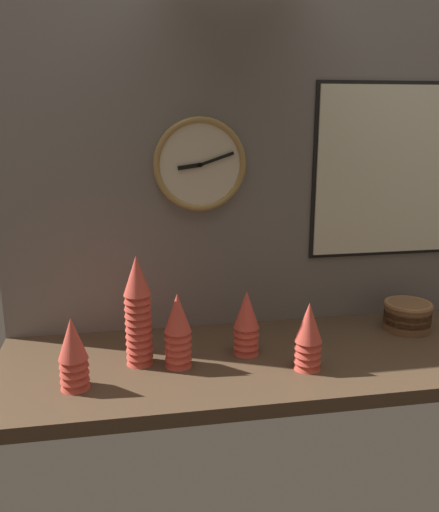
{
  "coord_description": "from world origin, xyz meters",
  "views": [
    {
      "loc": [
        -0.41,
        -1.42,
        0.69
      ],
      "look_at": [
        -0.16,
        0.04,
        0.29
      ],
      "focal_mm": 38.0,
      "sensor_mm": 36.0,
      "label": 1
    }
  ],
  "objects_px": {
    "cup_stack_far_left": "(73,353)",
    "bowl_stack_far_right": "(407,315)",
    "cup_stack_center_right": "(308,336)",
    "cup_stack_center": "(246,323)",
    "menu_board": "(386,171)",
    "cup_stack_left": "(138,311)",
    "wall_clock": "(200,165)",
    "cup_stack_center_left": "(178,330)"
  },
  "relations": [
    {
      "from": "cup_stack_far_left",
      "to": "cup_stack_center_right",
      "type": "bearing_deg",
      "value": 0.18
    },
    {
      "from": "cup_stack_left",
      "to": "cup_stack_center",
      "type": "bearing_deg",
      "value": 3.13
    },
    {
      "from": "wall_clock",
      "to": "cup_stack_far_left",
      "type": "bearing_deg",
      "value": -137.22
    },
    {
      "from": "cup_stack_left",
      "to": "cup_stack_far_left",
      "type": "xyz_separation_m",
      "value": [
        -0.17,
        -0.11,
        -0.06
      ]
    },
    {
      "from": "bowl_stack_far_right",
      "to": "wall_clock",
      "type": "relative_size",
      "value": 0.54
    },
    {
      "from": "cup_stack_center",
      "to": "cup_stack_far_left",
      "type": "distance_m",
      "value": 0.49
    },
    {
      "from": "cup_stack_center_right",
      "to": "cup_stack_center",
      "type": "bearing_deg",
      "value": 139.16
    },
    {
      "from": "cup_stack_center_right",
      "to": "cup_stack_far_left",
      "type": "bearing_deg",
      "value": -179.82
    },
    {
      "from": "cup_stack_far_left",
      "to": "menu_board",
      "type": "xyz_separation_m",
      "value": [
        0.99,
        0.36,
        0.4
      ]
    },
    {
      "from": "cup_stack_far_left",
      "to": "wall_clock",
      "type": "distance_m",
      "value": 0.67
    },
    {
      "from": "cup_stack_far_left",
      "to": "bowl_stack_far_right",
      "type": "distance_m",
      "value": 1.06
    },
    {
      "from": "bowl_stack_far_right",
      "to": "cup_stack_far_left",
      "type": "bearing_deg",
      "value": -168.15
    },
    {
      "from": "cup_stack_left",
      "to": "cup_stack_center_left",
      "type": "relative_size",
      "value": 1.48
    },
    {
      "from": "cup_stack_center",
      "to": "menu_board",
      "type": "height_order",
      "value": "menu_board"
    },
    {
      "from": "bowl_stack_far_right",
      "to": "menu_board",
      "type": "relative_size",
      "value": 0.27
    },
    {
      "from": "cup_stack_center",
      "to": "bowl_stack_far_right",
      "type": "distance_m",
      "value": 0.57
    },
    {
      "from": "cup_stack_center_right",
      "to": "cup_stack_far_left",
      "type": "distance_m",
      "value": 0.62
    },
    {
      "from": "cup_stack_center",
      "to": "wall_clock",
      "type": "distance_m",
      "value": 0.5
    },
    {
      "from": "cup_stack_center",
      "to": "cup_stack_far_left",
      "type": "xyz_separation_m",
      "value": [
        -0.48,
        -0.13,
        0.0
      ]
    },
    {
      "from": "cup_stack_far_left",
      "to": "bowl_stack_far_right",
      "type": "xyz_separation_m",
      "value": [
        1.04,
        0.22,
        -0.05
      ]
    },
    {
      "from": "menu_board",
      "to": "bowl_stack_far_right",
      "type": "bearing_deg",
      "value": -72.97
    },
    {
      "from": "menu_board",
      "to": "cup_stack_left",
      "type": "bearing_deg",
      "value": -163.27
    },
    {
      "from": "bowl_stack_far_right",
      "to": "menu_board",
      "type": "height_order",
      "value": "menu_board"
    },
    {
      "from": "cup_stack_far_left",
      "to": "cup_stack_center_left",
      "type": "height_order",
      "value": "cup_stack_center_left"
    },
    {
      "from": "cup_stack_far_left",
      "to": "bowl_stack_far_right",
      "type": "bearing_deg",
      "value": 11.85
    },
    {
      "from": "cup_stack_left",
      "to": "wall_clock",
      "type": "height_order",
      "value": "wall_clock"
    },
    {
      "from": "cup_stack_left",
      "to": "cup_stack_center_right",
      "type": "bearing_deg",
      "value": -13.38
    },
    {
      "from": "bowl_stack_far_right",
      "to": "menu_board",
      "type": "xyz_separation_m",
      "value": [
        -0.04,
        0.14,
        0.45
      ]
    },
    {
      "from": "cup_stack_center_left",
      "to": "bowl_stack_far_right",
      "type": "relative_size",
      "value": 1.38
    },
    {
      "from": "cup_stack_center_right",
      "to": "bowl_stack_far_right",
      "type": "bearing_deg",
      "value": 27.51
    },
    {
      "from": "cup_stack_center",
      "to": "cup_stack_center_left",
      "type": "bearing_deg",
      "value": -167.28
    },
    {
      "from": "cup_stack_center_right",
      "to": "bowl_stack_far_right",
      "type": "height_order",
      "value": "cup_stack_center_right"
    },
    {
      "from": "cup_stack_left",
      "to": "cup_stack_center_right",
      "type": "distance_m",
      "value": 0.47
    },
    {
      "from": "cup_stack_left",
      "to": "wall_clock",
      "type": "relative_size",
      "value": 1.1
    },
    {
      "from": "cup_stack_center_left",
      "to": "menu_board",
      "type": "distance_m",
      "value": 0.87
    },
    {
      "from": "cup_stack_center",
      "to": "cup_stack_far_left",
      "type": "bearing_deg",
      "value": -165.12
    },
    {
      "from": "cup_stack_center_right",
      "to": "cup_stack_center",
      "type": "xyz_separation_m",
      "value": [
        -0.14,
        0.13,
        0.0
      ]
    },
    {
      "from": "cup_stack_center_left",
      "to": "wall_clock",
      "type": "relative_size",
      "value": 0.74
    },
    {
      "from": "cup_stack_far_left",
      "to": "wall_clock",
      "type": "height_order",
      "value": "wall_clock"
    },
    {
      "from": "cup_stack_left",
      "to": "cup_stack_center_right",
      "type": "height_order",
      "value": "cup_stack_left"
    },
    {
      "from": "wall_clock",
      "to": "menu_board",
      "type": "xyz_separation_m",
      "value": [
        0.62,
        0.01,
        -0.03
      ]
    },
    {
      "from": "cup_stack_far_left",
      "to": "menu_board",
      "type": "height_order",
      "value": "menu_board"
    }
  ]
}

